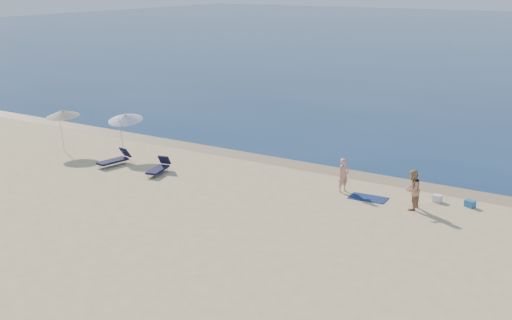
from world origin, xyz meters
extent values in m
cube|color=#847254|center=(0.00, 19.40, 0.00)|extent=(240.00, 1.60, 0.00)
imported|color=tan|center=(2.00, 16.64, 0.78)|extent=(0.55, 0.66, 1.56)
imported|color=tan|center=(5.37, 16.10, 0.86)|extent=(0.67, 0.85, 1.72)
cube|color=#0F1D4B|center=(3.33, 16.41, 0.01)|extent=(1.70, 1.02, 0.03)
cube|color=silver|center=(6.02, 17.60, 0.15)|extent=(0.39, 0.34, 0.31)
cube|color=#1F67A8|center=(7.40, 17.68, 0.15)|extent=(0.49, 0.43, 0.29)
cylinder|color=silver|center=(-10.60, 15.69, 1.04)|extent=(0.15, 0.40, 2.15)
cone|color=white|center=(-10.60, 16.05, 2.10)|extent=(2.34, 2.36, 0.64)
sphere|color=silver|center=(-10.60, 16.05, 2.29)|extent=(0.06, 0.06, 0.06)
cylinder|color=silver|center=(-14.11, 14.66, 1.05)|extent=(0.04, 0.22, 2.20)
cone|color=#BFB69D|center=(-14.11, 14.84, 2.14)|extent=(1.84, 1.86, 0.50)
sphere|color=silver|center=(-14.11, 14.84, 2.34)|extent=(0.06, 0.06, 0.06)
cube|color=#131535|center=(-9.80, 14.11, 0.24)|extent=(0.88, 1.71, 0.11)
cube|color=#131535|center=(-9.66, 14.92, 0.54)|extent=(0.66, 0.50, 0.53)
cylinder|color=#A5A5AD|center=(-9.57, 14.07, 0.12)|extent=(0.03, 0.03, 0.24)
cube|color=black|center=(-6.88, 14.23, 0.23)|extent=(0.91, 1.63, 0.10)
cube|color=black|center=(-7.06, 14.98, 0.51)|extent=(0.64, 0.50, 0.50)
cylinder|color=#A5A5AD|center=(-6.66, 14.28, 0.11)|extent=(0.03, 0.03, 0.23)
camera|label=1|loc=(13.32, -8.75, 9.44)|focal=45.00mm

